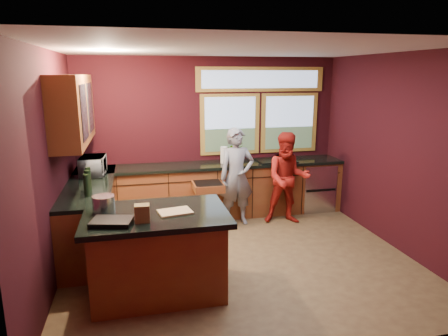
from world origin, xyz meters
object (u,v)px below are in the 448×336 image
object	(u,v)px
cutting_board	(175,212)
island	(158,252)
person_grey	(237,177)
person_red	(288,178)
stock_pot	(104,204)

from	to	relation	value
cutting_board	island	bearing A→B (deg)	165.96
person_grey	person_red	bearing A→B (deg)	-12.94
person_red	island	bearing A→B (deg)	-129.55
island	stock_pot	distance (m)	0.80
island	cutting_board	bearing A→B (deg)	-14.04
cutting_board	stock_pot	distance (m)	0.78
island	person_red	xyz separation A→B (m)	(2.21, 1.73, 0.28)
island	person_red	size ratio (longest dim) A/B	1.03
island	stock_pot	world-z (taller)	stock_pot
person_red	stock_pot	size ratio (longest dim) A/B	6.28
island	stock_pot	xyz separation A→B (m)	(-0.55, 0.15, 0.56)
person_grey	cutting_board	size ratio (longest dim) A/B	4.53
person_grey	stock_pot	bearing A→B (deg)	-141.93
cutting_board	stock_pot	world-z (taller)	stock_pot
person_red	cutting_board	size ratio (longest dim) A/B	4.31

